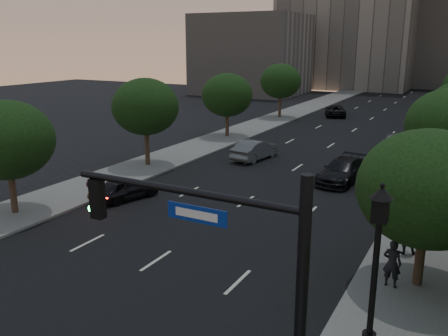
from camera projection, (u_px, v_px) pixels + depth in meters
The scene contains 19 objects.
ground at pixel (70, 318), 16.41m from camera, with size 160.00×160.00×0.00m, color black.
road_surface at pixel (324, 150), 41.92m from camera, with size 16.00×140.00×0.02m, color black.
sidewalk_left at pixel (223, 138), 46.60m from camera, with size 4.50×140.00×0.15m, color slate.
office_block_left at pixel (351, 8), 96.94m from camera, with size 26.00×20.00×32.00m, color gray.
office_block_filler at pixel (252, 55), 86.05m from camera, with size 18.00×16.00×14.00m, color gray.
tree_right_a at pixel (428, 189), 17.45m from camera, with size 5.20×5.20×6.24m.
tree_left_a at pixel (7, 140), 25.15m from camera, with size 5.00×5.00×6.34m.
tree_left_b at pixel (145, 107), 35.26m from camera, with size 5.00×5.00×6.71m.
tree_left_c at pixel (227, 95), 46.41m from camera, with size 5.00×5.00×6.34m.
tree_left_d at pixel (281, 81), 58.22m from camera, with size 5.00×5.00×6.71m.
traffic_signal_mast at pixel (249, 324), 9.69m from camera, with size 5.68×0.56×7.00m.
street_lamp at pixel (374, 284), 13.40m from camera, with size 0.64×0.64×5.62m.
sedan_near_left at pixel (126, 188), 28.60m from camera, with size 1.64×4.08×1.39m, color black.
sedan_mid_left at pixel (255, 150), 38.37m from camera, with size 1.72×4.92×1.62m, color #585C60.
sedan_far_left at pixel (335, 111), 60.72m from camera, with size 2.39×5.18×1.44m, color black.
sedan_near_right at pixel (342, 171), 32.15m from camera, with size 2.20×5.41×1.57m, color black.
sedan_far_right at pixel (394, 142), 41.21m from camera, with size 1.88×4.68×1.60m, color #5C5E63.
pedestrian_a at pixel (392, 263), 18.03m from camera, with size 0.69×0.45×1.90m, color black.
pedestrian_b at pixel (407, 233), 20.88m from camera, with size 0.91×0.71×1.87m, color black.
Camera 1 is at (11.59, -10.24, 9.26)m, focal length 38.00 mm.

